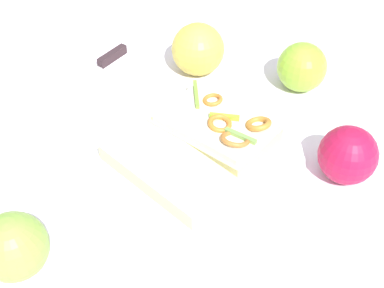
% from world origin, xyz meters
% --- Properties ---
extents(ground_plane, '(2.00, 2.00, 0.00)m').
position_xyz_m(ground_plane, '(0.00, 0.00, 0.00)').
color(ground_plane, white).
rests_on(ground_plane, ground).
extents(plate, '(0.30, 0.30, 0.01)m').
position_xyz_m(plate, '(0.00, 0.00, 0.01)').
color(plate, white).
rests_on(plate, ground_plane).
extents(sandwich, '(0.18, 0.16, 0.05)m').
position_xyz_m(sandwich, '(-0.02, -0.04, 0.03)').
color(sandwich, beige).
rests_on(sandwich, plate).
extents(bread_slice_side, '(0.19, 0.16, 0.02)m').
position_xyz_m(bread_slice_side, '(0.02, 0.04, 0.02)').
color(bread_slice_side, beige).
rests_on(bread_slice_side, plate).
extents(apple_0, '(0.10, 0.10, 0.08)m').
position_xyz_m(apple_0, '(0.04, -0.20, 0.04)').
color(apple_0, gold).
rests_on(apple_0, ground_plane).
extents(apple_2, '(0.09, 0.09, 0.08)m').
position_xyz_m(apple_2, '(-0.20, -0.02, 0.04)').
color(apple_2, '#A61238').
rests_on(apple_2, ground_plane).
extents(apple_3, '(0.10, 0.10, 0.08)m').
position_xyz_m(apple_3, '(-0.12, -0.20, 0.04)').
color(apple_3, '#87BA31').
rests_on(apple_3, ground_plane).
extents(apple_4, '(0.11, 0.11, 0.08)m').
position_xyz_m(apple_4, '(0.15, 0.21, 0.04)').
color(apple_4, '#84B042').
rests_on(apple_4, ground_plane).
extents(knife, '(0.06, 0.12, 0.02)m').
position_xyz_m(knife, '(0.19, -0.19, 0.01)').
color(knife, silver).
rests_on(knife, ground_plane).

